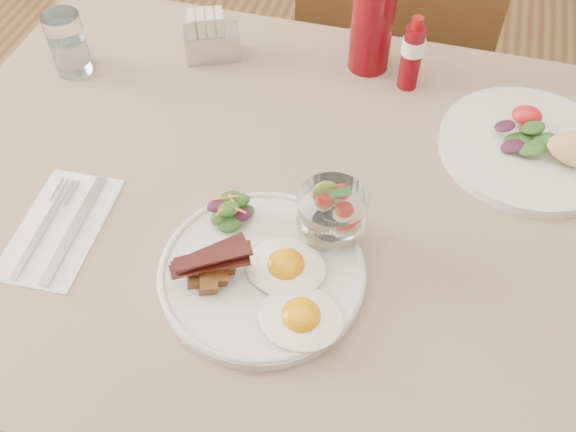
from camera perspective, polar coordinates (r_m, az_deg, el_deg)
name	(u,v)px	position (r m, az deg, el deg)	size (l,w,h in m)	color
table	(335,239)	(1.03, 4.23, -2.09)	(1.33, 0.88, 0.75)	#4E3518
chair_far	(393,63)	(1.60, 9.28, 13.26)	(0.42, 0.42, 0.93)	#4E3518
main_plate	(262,273)	(0.87, -2.33, -5.11)	(0.28, 0.28, 0.02)	silver
fried_eggs	(293,290)	(0.83, 0.46, -6.63)	(0.18, 0.20, 0.03)	white
bacon_potato_pile	(210,267)	(0.84, -6.93, -4.53)	(0.11, 0.08, 0.05)	brown
side_salad	(231,212)	(0.91, -5.11, 0.39)	(0.07, 0.06, 0.04)	#164512
fruit_cup	(332,212)	(0.86, 3.92, 0.35)	(0.10, 0.10, 0.10)	white
second_plate	(544,147)	(1.09, 21.79, 5.70)	(0.30, 0.28, 0.07)	silver
ketchup_bottle	(373,16)	(1.15, 7.58, 17.19)	(0.08, 0.08, 0.22)	#63050D
hot_sauce_bottle	(412,54)	(1.13, 10.95, 13.94)	(0.04, 0.04, 0.14)	#63050D
sugar_caddy	(211,39)	(1.21, -6.90, 15.37)	(0.11, 0.09, 0.09)	#B5B5BA
water_glass	(69,47)	(1.22, -18.90, 14.06)	(0.06, 0.06, 0.11)	white
napkin_cutlery	(61,227)	(0.98, -19.54, -0.96)	(0.13, 0.22, 0.01)	white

